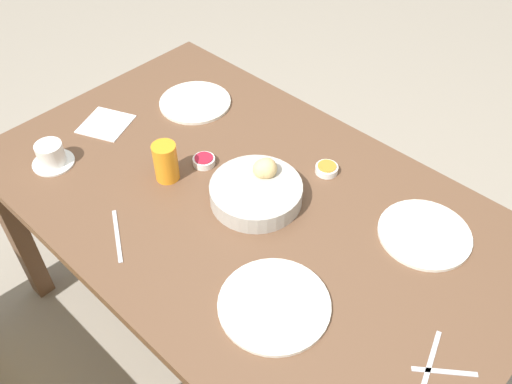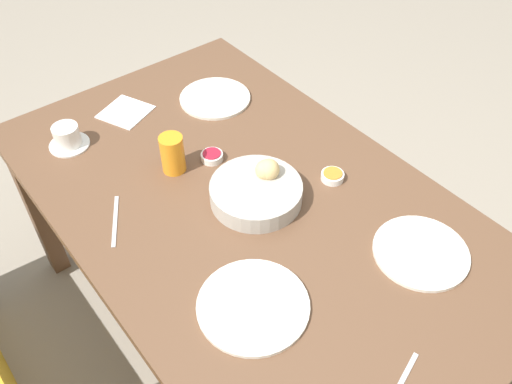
% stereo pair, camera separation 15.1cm
% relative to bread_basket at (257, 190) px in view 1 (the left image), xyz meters
% --- Properties ---
extents(ground_plane, '(10.00, 10.00, 0.00)m').
position_rel_bread_basket_xyz_m(ground_plane, '(0.02, 0.02, -0.74)').
color(ground_plane, gray).
extents(dining_table, '(1.56, 0.95, 0.71)m').
position_rel_bread_basket_xyz_m(dining_table, '(0.02, 0.02, -0.11)').
color(dining_table, brown).
rests_on(dining_table, ground_plane).
extents(bread_basket, '(0.26, 0.26, 0.10)m').
position_rel_bread_basket_xyz_m(bread_basket, '(0.00, 0.00, 0.00)').
color(bread_basket, '#B2ADA3').
rests_on(bread_basket, dining_table).
extents(plate_near_left, '(0.25, 0.25, 0.01)m').
position_rel_bread_basket_xyz_m(plate_near_left, '(-0.42, -0.21, -0.03)').
color(plate_near_left, silver).
rests_on(plate_near_left, dining_table).
extents(plate_near_right, '(0.24, 0.24, 0.01)m').
position_rel_bread_basket_xyz_m(plate_near_right, '(0.47, -0.19, -0.03)').
color(plate_near_right, silver).
rests_on(plate_near_right, dining_table).
extents(plate_far_center, '(0.27, 0.27, 0.01)m').
position_rel_bread_basket_xyz_m(plate_far_center, '(-0.27, 0.23, -0.03)').
color(plate_far_center, silver).
rests_on(plate_far_center, dining_table).
extents(juice_glass, '(0.07, 0.07, 0.12)m').
position_rel_bread_basket_xyz_m(juice_glass, '(0.25, 0.12, 0.03)').
color(juice_glass, orange).
rests_on(juice_glass, dining_table).
extents(coffee_cup, '(0.13, 0.13, 0.07)m').
position_rel_bread_basket_xyz_m(coffee_cup, '(0.55, 0.31, 0.00)').
color(coffee_cup, white).
rests_on(coffee_cup, dining_table).
extents(jam_bowl_berry, '(0.07, 0.07, 0.03)m').
position_rel_bread_basket_xyz_m(jam_bowl_berry, '(0.22, 0.00, -0.02)').
color(jam_bowl_berry, white).
rests_on(jam_bowl_berry, dining_table).
extents(jam_bowl_honey, '(0.07, 0.07, 0.03)m').
position_rel_bread_basket_xyz_m(jam_bowl_honey, '(-0.07, -0.22, -0.02)').
color(jam_bowl_honey, white).
rests_on(jam_bowl_honey, dining_table).
extents(fork_silver, '(0.17, 0.11, 0.00)m').
position_rel_bread_basket_xyz_m(fork_silver, '(0.17, 0.36, -0.03)').
color(fork_silver, '#B7B7BC').
rests_on(fork_silver, dining_table).
extents(knife_silver, '(0.06, 0.18, 0.00)m').
position_rel_bread_basket_xyz_m(knife_silver, '(-0.62, 0.11, -0.03)').
color(knife_silver, '#B7B7BC').
rests_on(knife_silver, dining_table).
extents(spoon_coffee, '(0.12, 0.09, 0.00)m').
position_rel_bread_basket_xyz_m(spoon_coffee, '(-0.65, 0.10, -0.03)').
color(spoon_coffee, '#B7B7BC').
rests_on(spoon_coffee, dining_table).
extents(napkin, '(0.19, 0.19, 0.00)m').
position_rel_bread_basket_xyz_m(napkin, '(0.59, 0.09, -0.03)').
color(napkin, white).
rests_on(napkin, dining_table).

